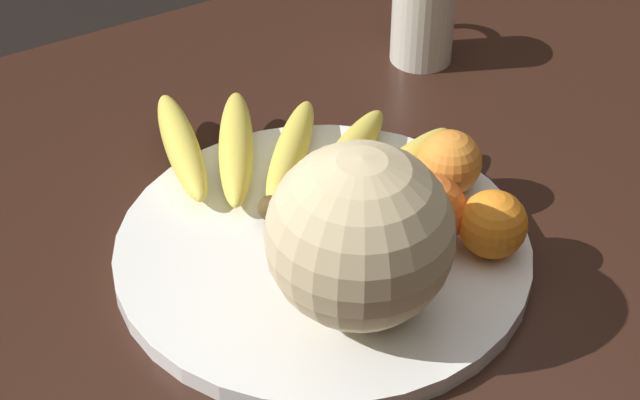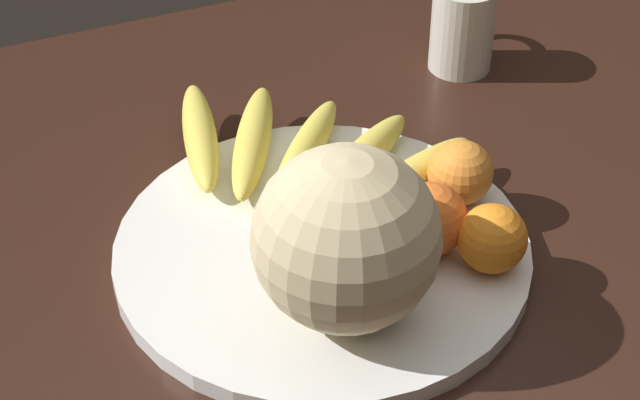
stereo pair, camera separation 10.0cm
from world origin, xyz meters
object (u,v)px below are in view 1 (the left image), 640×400
banana_bunch (285,154)px  orange_front_right (377,188)px  kitchen_table (343,305)px  orange_back_left (449,162)px  orange_back_right (430,210)px  melon (360,236)px  ceramic_mug (422,18)px  orange_front_left (493,224)px  orange_mid_center (310,198)px  fruit_bowl (320,247)px

banana_bunch → orange_front_right: bearing=-117.7°
kitchen_table → orange_back_left: bearing=3.9°
orange_back_right → melon: bearing=-157.9°
melon → orange_front_right: bearing=49.7°
ceramic_mug → kitchen_table: bearing=-136.1°
banana_bunch → orange_front_right: (0.04, -0.11, 0.01)m
melon → orange_front_right: 0.14m
orange_front_left → ceramic_mug: (0.17, 0.35, 0.00)m
kitchen_table → orange_mid_center: orange_mid_center is taller
kitchen_table → ceramic_mug: 0.40m
fruit_bowl → orange_front_right: size_ratio=6.35×
kitchen_table → orange_front_left: (0.11, -0.09, 0.13)m
melon → fruit_bowl: bearing=80.0°
orange_front_right → orange_mid_center: bearing=163.5°
banana_bunch → ceramic_mug: 0.30m
banana_bunch → melon: bearing=-150.4°
fruit_bowl → melon: (-0.02, -0.09, 0.09)m
kitchen_table → banana_bunch: 0.17m
fruit_bowl → banana_bunch: bearing=76.9°
orange_mid_center → orange_back_left: orange_back_left is taller
orange_front_left → orange_mid_center: bearing=136.0°
kitchen_table → orange_back_left: 0.18m
fruit_bowl → melon: 0.13m
fruit_bowl → orange_front_left: (0.13, -0.10, 0.04)m
orange_mid_center → orange_back_right: 0.12m
orange_front_left → banana_bunch: bearing=116.0°
fruit_bowl → banana_bunch: banana_bunch is taller
orange_back_left → banana_bunch: bearing=137.9°
melon → ceramic_mug: melon is taller
kitchen_table → ceramic_mug: size_ratio=14.10×
fruit_bowl → orange_mid_center: size_ratio=6.28×
orange_front_left → orange_back_left: bearing=77.5°
orange_mid_center → orange_back_left: 0.15m
orange_front_left → orange_back_right: orange_back_right is taller
melon → orange_back_right: size_ratio=2.32×
orange_back_right → fruit_bowl: bearing=150.9°
ceramic_mug → fruit_bowl: bearing=-139.1°
orange_front_right → ceramic_mug: ceramic_mug is taller
melon → banana_bunch: (0.04, 0.21, -0.06)m
fruit_bowl → orange_mid_center: orange_mid_center is taller
orange_front_left → ceramic_mug: size_ratio=0.57×
banana_bunch → orange_front_left: 0.24m
ceramic_mug → orange_back_right: bearing=-123.8°
banana_bunch → orange_back_left: bearing=-90.8°
fruit_bowl → ceramic_mug: 0.40m
orange_back_left → orange_back_right: orange_back_right is taller
melon → orange_front_left: bearing=-0.5°
fruit_bowl → orange_back_left: orange_back_left is taller
melon → orange_mid_center: bearing=79.9°
orange_front_left → orange_back_right: bearing=132.2°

